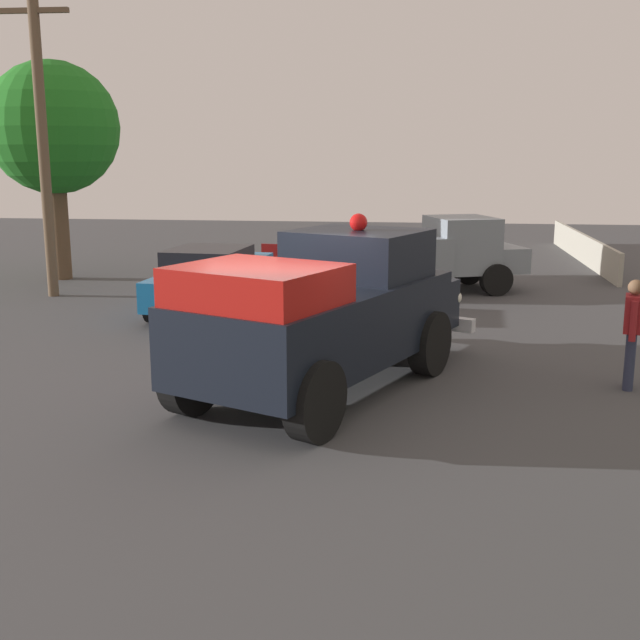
{
  "coord_description": "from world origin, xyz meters",
  "views": [
    {
      "loc": [
        -10.37,
        -1.88,
        3.52
      ],
      "look_at": [
        0.77,
        -0.48,
        1.11
      ],
      "focal_mm": 44.02,
      "sensor_mm": 36.0,
      "label": 1
    }
  ],
  "objects_px": {
    "spectator_standing": "(633,326)",
    "parked_pickup": "(429,253)",
    "utility_pole": "(43,140)",
    "classic_hot_rod": "(214,278)",
    "lawn_chair_near_truck": "(318,271)",
    "oak_tree_distant": "(53,129)",
    "vintage_fire_truck": "(328,311)",
    "spectator_seated": "(315,268)",
    "lawn_chair_by_car": "(268,260)"
  },
  "relations": [
    {
      "from": "lawn_chair_by_car",
      "to": "utility_pole",
      "type": "distance_m",
      "value": 6.57
    },
    {
      "from": "classic_hot_rod",
      "to": "spectator_standing",
      "type": "relative_size",
      "value": 2.68
    },
    {
      "from": "vintage_fire_truck",
      "to": "classic_hot_rod",
      "type": "xyz_separation_m",
      "value": [
        5.65,
        3.24,
        -0.45
      ]
    },
    {
      "from": "parked_pickup",
      "to": "spectator_standing",
      "type": "bearing_deg",
      "value": -160.03
    },
    {
      "from": "spectator_standing",
      "to": "vintage_fire_truck",
      "type": "bearing_deg",
      "value": 97.26
    },
    {
      "from": "lawn_chair_by_car",
      "to": "spectator_standing",
      "type": "relative_size",
      "value": 0.61
    },
    {
      "from": "classic_hot_rod",
      "to": "lawn_chair_by_car",
      "type": "height_order",
      "value": "classic_hot_rod"
    },
    {
      "from": "classic_hot_rod",
      "to": "lawn_chair_near_truck",
      "type": "relative_size",
      "value": 4.4
    },
    {
      "from": "spectator_standing",
      "to": "oak_tree_distant",
      "type": "bearing_deg",
      "value": 55.8
    },
    {
      "from": "lawn_chair_near_truck",
      "to": "oak_tree_distant",
      "type": "distance_m",
      "value": 8.43
    },
    {
      "from": "lawn_chair_near_truck",
      "to": "utility_pole",
      "type": "bearing_deg",
      "value": 98.95
    },
    {
      "from": "parked_pickup",
      "to": "lawn_chair_near_truck",
      "type": "relative_size",
      "value": 5.03
    },
    {
      "from": "vintage_fire_truck",
      "to": "spectator_standing",
      "type": "height_order",
      "value": "vintage_fire_truck"
    },
    {
      "from": "spectator_standing",
      "to": "parked_pickup",
      "type": "bearing_deg",
      "value": 19.97
    },
    {
      "from": "lawn_chair_near_truck",
      "to": "oak_tree_distant",
      "type": "xyz_separation_m",
      "value": [
        1.56,
        7.49,
        3.54
      ]
    },
    {
      "from": "utility_pole",
      "to": "lawn_chair_near_truck",
      "type": "bearing_deg",
      "value": -81.05
    },
    {
      "from": "lawn_chair_near_truck",
      "to": "spectator_seated",
      "type": "relative_size",
      "value": 0.79
    },
    {
      "from": "vintage_fire_truck",
      "to": "spectator_seated",
      "type": "distance_m",
      "value": 7.96
    },
    {
      "from": "lawn_chair_near_truck",
      "to": "spectator_standing",
      "type": "bearing_deg",
      "value": -142.4
    },
    {
      "from": "spectator_standing",
      "to": "utility_pole",
      "type": "bearing_deg",
      "value": 62.51
    },
    {
      "from": "lawn_chair_near_truck",
      "to": "spectator_standing",
      "type": "height_order",
      "value": "spectator_standing"
    },
    {
      "from": "oak_tree_distant",
      "to": "lawn_chair_near_truck",
      "type": "bearing_deg",
      "value": -101.79
    },
    {
      "from": "oak_tree_distant",
      "to": "spectator_standing",
      "type": "bearing_deg",
      "value": -124.2
    },
    {
      "from": "lawn_chair_near_truck",
      "to": "lawn_chair_by_car",
      "type": "relative_size",
      "value": 1.0
    },
    {
      "from": "spectator_seated",
      "to": "spectator_standing",
      "type": "xyz_separation_m",
      "value": [
        -7.28,
        -5.75,
        0.27
      ]
    },
    {
      "from": "spectator_seated",
      "to": "utility_pole",
      "type": "bearing_deg",
      "value": 97.97
    },
    {
      "from": "classic_hot_rod",
      "to": "parked_pickup",
      "type": "bearing_deg",
      "value": -57.59
    },
    {
      "from": "lawn_chair_by_car",
      "to": "spectator_seated",
      "type": "bearing_deg",
      "value": -142.26
    },
    {
      "from": "spectator_seated",
      "to": "oak_tree_distant",
      "type": "xyz_separation_m",
      "value": [
        1.68,
        7.44,
        3.43
      ]
    },
    {
      "from": "lawn_chair_near_truck",
      "to": "utility_pole",
      "type": "distance_m",
      "value": 7.36
    },
    {
      "from": "classic_hot_rod",
      "to": "spectator_standing",
      "type": "bearing_deg",
      "value": -123.17
    },
    {
      "from": "lawn_chair_by_car",
      "to": "spectator_seated",
      "type": "xyz_separation_m",
      "value": [
        -2.06,
        -1.59,
        0.11
      ]
    },
    {
      "from": "classic_hot_rod",
      "to": "spectator_seated",
      "type": "relative_size",
      "value": 3.48
    },
    {
      "from": "lawn_chair_near_truck",
      "to": "spectator_standing",
      "type": "relative_size",
      "value": 0.61
    },
    {
      "from": "vintage_fire_truck",
      "to": "spectator_seated",
      "type": "height_order",
      "value": "vintage_fire_truck"
    },
    {
      "from": "utility_pole",
      "to": "spectator_standing",
      "type": "bearing_deg",
      "value": -117.49
    },
    {
      "from": "spectator_seated",
      "to": "spectator_standing",
      "type": "distance_m",
      "value": 9.28
    },
    {
      "from": "parked_pickup",
      "to": "lawn_chair_by_car",
      "type": "xyz_separation_m",
      "value": [
        1.21,
        4.39,
        -0.4
      ]
    },
    {
      "from": "oak_tree_distant",
      "to": "utility_pole",
      "type": "height_order",
      "value": "utility_pole"
    },
    {
      "from": "classic_hot_rod",
      "to": "lawn_chair_near_truck",
      "type": "xyz_separation_m",
      "value": [
        2.32,
        -2.07,
        -0.16
      ]
    },
    {
      "from": "classic_hot_rod",
      "to": "utility_pole",
      "type": "distance_m",
      "value": 5.58
    },
    {
      "from": "spectator_standing",
      "to": "utility_pole",
      "type": "xyz_separation_m",
      "value": [
        6.37,
        12.24,
        2.85
      ]
    },
    {
      "from": "utility_pole",
      "to": "oak_tree_distant",
      "type": "bearing_deg",
      "value": 20.11
    },
    {
      "from": "classic_hot_rod",
      "to": "spectator_standing",
      "type": "xyz_separation_m",
      "value": [
        -5.08,
        -7.77,
        0.22
      ]
    },
    {
      "from": "parked_pickup",
      "to": "lawn_chair_by_car",
      "type": "distance_m",
      "value": 4.57
    },
    {
      "from": "lawn_chair_by_car",
      "to": "classic_hot_rod",
      "type": "bearing_deg",
      "value": 174.34
    },
    {
      "from": "spectator_seated",
      "to": "parked_pickup",
      "type": "bearing_deg",
      "value": -73.03
    },
    {
      "from": "vintage_fire_truck",
      "to": "lawn_chair_near_truck",
      "type": "bearing_deg",
      "value": 8.38
    },
    {
      "from": "spectator_standing",
      "to": "utility_pole",
      "type": "relative_size",
      "value": 0.23
    },
    {
      "from": "parked_pickup",
      "to": "lawn_chair_near_truck",
      "type": "height_order",
      "value": "parked_pickup"
    }
  ]
}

